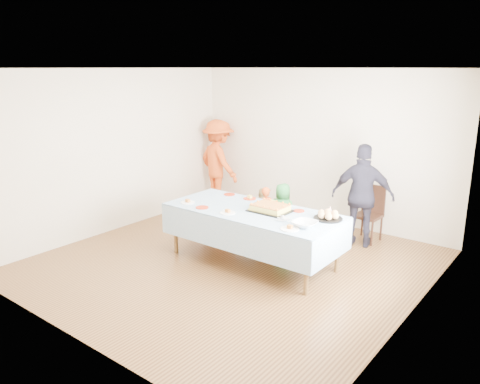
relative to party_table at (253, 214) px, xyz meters
The scene contains 22 objects.
ground 0.78m from the party_table, 135.33° to the right, with size 5.00×5.00×0.00m, color #4C2C15.
room_walls 1.08m from the party_table, 127.52° to the right, with size 5.04×5.04×2.72m.
party_table is the anchor object (origin of this frame).
birthday_cake 0.27m from the party_table, 23.36° to the left, with size 0.55×0.42×0.10m.
rolls_tray 1.07m from the party_table, 14.72° to the left, with size 0.38×0.38×0.11m.
punch_bowl 0.96m from the party_table, 11.06° to the right, with size 0.31×0.31×0.08m, color silver.
party_hat 1.07m from the party_table, 21.58° to the left, with size 0.09×0.09×0.15m, color white.
fork_pile 0.62m from the party_table, 16.01° to the right, with size 0.24×0.18×0.07m, color white, non-canonical shape.
plate_red_far_a 0.88m from the party_table, 150.86° to the left, with size 0.17×0.17×0.01m, color red.
plate_red_far_b 0.57m from the party_table, 130.82° to the left, with size 0.19×0.19×0.01m, color red.
plate_red_far_c 0.42m from the party_table, 81.54° to the left, with size 0.19×0.19×0.01m, color red.
plate_red_far_d 0.64m from the party_table, 32.31° to the left, with size 0.16×0.16×0.01m, color red.
plate_red_near 0.73m from the party_table, 150.22° to the right, with size 0.19×0.19×0.01m, color red.
plate_white_left 1.01m from the party_table, 162.63° to the right, with size 0.21×0.21×0.01m, color white.
plate_white_mid 0.38m from the party_table, 118.85° to the right, with size 0.22×0.22×0.01m, color white.
plate_white_right 0.92m from the party_table, 24.22° to the right, with size 0.23×0.23×0.01m, color white.
dining_chair 2.13m from the party_table, 63.14° to the left, with size 0.41×0.41×0.89m.
toddler_left 1.12m from the party_table, 114.70° to the left, with size 0.31×0.20×0.85m, color #E1521C.
toddler_mid 1.09m from the party_table, 99.16° to the left, with size 0.45×0.30×0.93m, color #287A35.
toddler_right 1.15m from the party_table, 117.87° to the left, with size 0.40×0.31×0.81m, color tan.
adult_left 3.05m from the party_table, 139.24° to the left, with size 1.11×0.64×1.71m, color #DB511B.
adult_right 1.82m from the party_table, 58.49° to the left, with size 0.94×0.39×1.61m, color #282634.
Camera 1 is at (3.89, -4.85, 2.71)m, focal length 35.00 mm.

